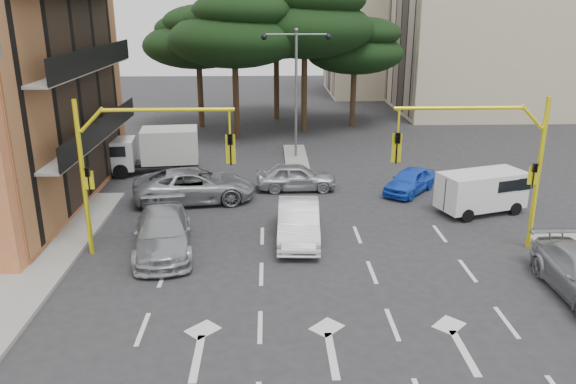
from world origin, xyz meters
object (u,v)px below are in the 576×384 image
(car_silver_wagon, at_px, (163,233))
(signal_mast_left, at_px, (130,156))
(car_white_hatch, at_px, (299,222))
(box_truck_a, at_px, (154,151))
(car_silver_cross_b, at_px, (296,177))
(car_blue_compact, at_px, (410,181))
(signal_mast_right, at_px, (494,153))
(car_silver_cross_a, at_px, (195,185))
(van_white, at_px, (481,192))
(street_lamp_center, at_px, (296,71))

(car_silver_wagon, bearing_deg, signal_mast_left, -179.63)
(car_white_hatch, distance_m, box_truck_a, 12.65)
(box_truck_a, bearing_deg, car_silver_cross_b, -119.40)
(car_blue_compact, xyz_separation_m, car_silver_cross_b, (-5.80, 0.68, 0.07))
(signal_mast_right, relative_size, car_silver_cross_a, 1.03)
(car_blue_compact, height_order, car_silver_wagon, car_silver_wagon)
(van_white, bearing_deg, car_silver_cross_a, -116.61)
(signal_mast_right, bearing_deg, car_white_hatch, 171.42)
(street_lamp_center, xyz_separation_m, car_silver_wagon, (-5.84, -13.85, -4.65))
(signal_mast_right, distance_m, car_silver_cross_a, 13.90)
(street_lamp_center, bearing_deg, box_truck_a, -160.47)
(car_blue_compact, distance_m, car_silver_wagon, 13.27)
(box_truck_a, bearing_deg, van_white, -119.74)
(signal_mast_left, distance_m, car_white_hatch, 7.11)
(signal_mast_right, relative_size, car_silver_cross_b, 1.44)
(car_silver_wagon, xyz_separation_m, car_silver_cross_a, (0.51, 5.88, 0.04))
(street_lamp_center, xyz_separation_m, car_blue_compact, (5.52, -7.00, -4.79))
(car_white_hatch, height_order, box_truck_a, box_truck_a)
(signal_mast_left, height_order, street_lamp_center, street_lamp_center)
(car_silver_wagon, xyz_separation_m, box_truck_a, (-2.42, 10.92, 0.51))
(car_silver_cross_a, xyz_separation_m, car_silver_cross_b, (5.04, 1.65, -0.10))
(signal_mast_left, relative_size, car_blue_compact, 1.61)
(car_blue_compact, relative_size, van_white, 0.94)
(car_silver_wagon, relative_size, car_silver_cross_a, 0.91)
(signal_mast_left, relative_size, car_silver_cross_b, 1.44)
(car_silver_cross_b, distance_m, van_white, 9.15)
(box_truck_a, bearing_deg, car_blue_compact, -112.81)
(car_silver_wagon, bearing_deg, van_white, 6.56)
(signal_mast_right, relative_size, car_silver_wagon, 1.13)
(car_white_hatch, distance_m, car_blue_compact, 8.43)
(signal_mast_right, distance_m, car_white_hatch, 8.02)
(car_silver_cross_b, height_order, van_white, van_white)
(car_silver_cross_a, xyz_separation_m, van_white, (13.41, -2.03, 0.18))
(car_silver_wagon, relative_size, box_truck_a, 1.02)
(car_silver_wagon, distance_m, box_truck_a, 11.20)
(car_silver_cross_a, bearing_deg, car_blue_compact, -93.07)
(signal_mast_left, bearing_deg, car_silver_cross_a, 76.24)
(car_silver_cross_a, height_order, box_truck_a, box_truck_a)
(car_white_hatch, height_order, car_blue_compact, car_white_hatch)
(signal_mast_right, distance_m, signal_mast_left, 13.61)
(street_lamp_center, bearing_deg, car_silver_cross_a, -123.76)
(signal_mast_right, relative_size, car_white_hatch, 1.27)
(car_blue_compact, distance_m, box_truck_a, 14.38)
(car_blue_compact, distance_m, van_white, 3.96)
(street_lamp_center, bearing_deg, signal_mast_left, -115.91)
(car_white_hatch, bearing_deg, car_blue_compact, 47.06)
(car_white_hatch, distance_m, car_silver_cross_a, 6.90)
(signal_mast_left, xyz_separation_m, car_white_hatch, (6.30, 1.10, -3.11))
(van_white, distance_m, box_truck_a, 17.81)
(signal_mast_right, distance_m, car_silver_cross_b, 10.93)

